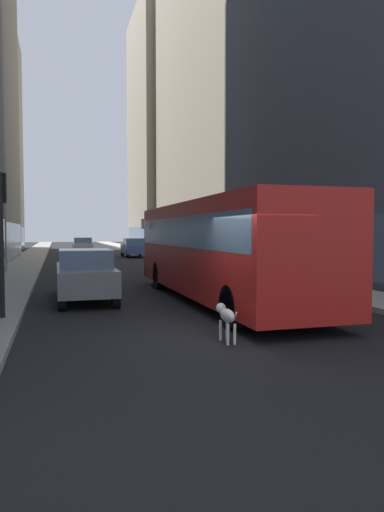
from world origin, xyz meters
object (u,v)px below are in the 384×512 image
traffic_light_near (1,220)px  car_grey_wagon (85,274)px  dalmatian_dog (226,316)px  car_blue_hatchback (134,248)px  transit_bus (218,244)px  car_white_van (83,246)px

traffic_light_near → car_grey_wagon: bearing=57.8°
car_grey_wagon → dalmatian_dog: (2.34, -6.56, -0.31)m
car_blue_hatchback → dalmatian_dog: bearing=-95.9°
car_grey_wagon → car_blue_hatchback: (5.60, 24.87, -0.00)m
transit_bus → car_grey_wagon: transit_bus is taller
car_grey_wagon → car_blue_hatchback: bearing=77.3°
transit_bus → car_white_van: bearing=94.2°
dalmatian_dog → traffic_light_near: (-4.44, 3.22, 1.92)m
transit_bus → car_white_van: transit_bus is taller
car_grey_wagon → transit_bus: bearing=-18.9°
car_white_van → traffic_light_near: 35.10m
car_white_van → car_blue_hatchback: size_ratio=1.00×
traffic_light_near → car_blue_hatchback: bearing=74.7°
car_white_van → car_blue_hatchback: 7.78m
dalmatian_dog → car_grey_wagon: bearing=109.6°
car_blue_hatchback → traffic_light_near: bearing=-105.3°
car_blue_hatchback → dalmatian_dog: car_blue_hatchback is taller
car_white_van → dalmatian_dog: (0.74, -38.09, -0.31)m
car_blue_hatchback → traffic_light_near: 29.28m
car_white_van → dalmatian_dog: bearing=-88.9°
transit_bus → car_white_van: 33.00m
car_grey_wagon → dalmatian_dog: size_ratio=4.93×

